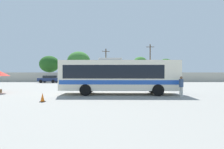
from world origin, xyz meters
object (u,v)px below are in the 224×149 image
at_px(utility_pole_far, 150,62).
at_px(parked_car_second_white, 78,79).
at_px(parked_car_leftmost_dark_blue, 49,79).
at_px(roadside_tree_right, 166,66).
at_px(coach_bus_cream_blue, 118,75).
at_px(roadside_tree_midright, 140,63).
at_px(utility_pole_near, 106,64).
at_px(roadside_tree_left, 49,64).
at_px(attendant_by_bus_door, 181,85).
at_px(roadside_tree_midleft, 79,61).
at_px(traffic_cone_on_apron, 42,98).

bearing_deg(utility_pole_far, parked_car_second_white, -158.72).
height_order(parked_car_leftmost_dark_blue, utility_pole_far, utility_pole_far).
bearing_deg(roadside_tree_right, parked_car_second_white, -159.86).
height_order(coach_bus_cream_blue, roadside_tree_right, roadside_tree_right).
bearing_deg(roadside_tree_midright, utility_pole_near, -171.55).
relative_size(parked_car_leftmost_dark_blue, utility_pole_far, 0.48).
bearing_deg(roadside_tree_left, attendant_by_bus_door, -53.82).
bearing_deg(coach_bus_cream_blue, roadside_tree_midleft, 107.72).
height_order(attendant_by_bus_door, roadside_tree_right, roadside_tree_right).
bearing_deg(roadside_tree_left, parked_car_leftmost_dark_blue, -71.55).
height_order(utility_pole_near, roadside_tree_midright, utility_pole_near).
height_order(coach_bus_cream_blue, roadside_tree_midright, roadside_tree_midright).
bearing_deg(parked_car_leftmost_dark_blue, parked_car_second_white, -4.61).
height_order(parked_car_leftmost_dark_blue, roadside_tree_midright, roadside_tree_midright).
distance_m(parked_car_second_white, roadside_tree_left, 12.52).
relative_size(parked_car_leftmost_dark_blue, traffic_cone_on_apron, 6.49).
bearing_deg(roadside_tree_left, parked_car_second_white, -44.88).
height_order(coach_bus_cream_blue, parked_car_second_white, coach_bus_cream_blue).
bearing_deg(roadside_tree_midleft, utility_pole_far, -7.94).
xyz_separation_m(roadside_tree_left, roadside_tree_midright, (22.14, -0.85, 0.23)).
bearing_deg(roadside_tree_right, utility_pole_far, -164.44).
xyz_separation_m(roadside_tree_left, traffic_cone_on_apron, (10.18, -31.10, -3.77)).
relative_size(coach_bus_cream_blue, utility_pole_near, 1.47).
bearing_deg(attendant_by_bus_door, roadside_tree_right, 75.34).
xyz_separation_m(utility_pole_near, roadside_tree_midleft, (-6.70, 2.01, 0.82)).
xyz_separation_m(utility_pole_far, roadside_tree_midleft, (-16.98, 2.37, 0.32)).
distance_m(coach_bus_cream_blue, traffic_cone_on_apron, 7.23).
xyz_separation_m(utility_pole_near, roadside_tree_left, (-13.90, 2.08, 0.11)).
bearing_deg(roadside_tree_midright, attendant_by_bus_door, -92.30).
xyz_separation_m(attendant_by_bus_door, traffic_cone_on_apron, (-10.84, -2.37, -0.69)).
bearing_deg(coach_bus_cream_blue, parked_car_second_white, 111.48).
height_order(coach_bus_cream_blue, roadside_tree_midleft, roadside_tree_midleft).
xyz_separation_m(attendant_by_bus_door, utility_pole_far, (3.17, 26.30, 3.47)).
xyz_separation_m(parked_car_leftmost_dark_blue, roadside_tree_right, (25.51, 6.73, 2.87)).
bearing_deg(roadside_tree_midright, roadside_tree_midleft, 177.00).
bearing_deg(roadside_tree_left, traffic_cone_on_apron, -71.88).
bearing_deg(attendant_by_bus_door, utility_pole_near, 104.96).
height_order(parked_car_leftmost_dark_blue, utility_pole_near, utility_pole_near).
distance_m(coach_bus_cream_blue, roadside_tree_right, 28.36).
height_order(attendant_by_bus_door, roadside_tree_midright, roadside_tree_midright).
distance_m(parked_car_second_white, traffic_cone_on_apron, 22.64).
bearing_deg(parked_car_second_white, attendant_by_bus_door, -58.35).
height_order(attendant_by_bus_door, parked_car_second_white, attendant_by_bus_door).
distance_m(utility_pole_near, traffic_cone_on_apron, 29.49).
xyz_separation_m(coach_bus_cream_blue, roadside_tree_right, (12.47, 25.40, 1.80)).
bearing_deg(roadside_tree_midleft, utility_pole_near, -16.69).
distance_m(coach_bus_cream_blue, attendant_by_bus_door, 5.73).
distance_m(attendant_by_bus_door, utility_pole_far, 26.72).
bearing_deg(parked_car_second_white, roadside_tree_midleft, 99.11).
relative_size(utility_pole_near, utility_pole_far, 0.88).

